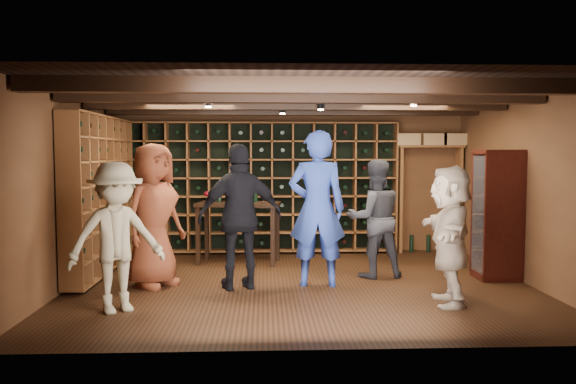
{
  "coord_description": "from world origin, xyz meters",
  "views": [
    {
      "loc": [
        -0.48,
        -7.33,
        1.74
      ],
      "look_at": [
        -0.16,
        0.2,
        1.21
      ],
      "focal_mm": 35.0,
      "sensor_mm": 36.0,
      "label": 1
    }
  ],
  "objects_px": {
    "guest_woman_black": "(241,217)",
    "guest_beige": "(450,235)",
    "display_cabinet": "(497,217)",
    "tasting_table": "(238,210)",
    "man_blue_shirt": "(317,209)",
    "guest_red_floral": "(154,215)",
    "guest_khaki": "(116,237)",
    "man_grey_suit": "(375,218)"
  },
  "relations": [
    {
      "from": "display_cabinet",
      "to": "tasting_table",
      "type": "distance_m",
      "value": 3.83
    },
    {
      "from": "man_grey_suit",
      "to": "guest_khaki",
      "type": "bearing_deg",
      "value": 20.8
    },
    {
      "from": "guest_beige",
      "to": "tasting_table",
      "type": "xyz_separation_m",
      "value": [
        -2.54,
        2.53,
        0.04
      ]
    },
    {
      "from": "man_blue_shirt",
      "to": "guest_woman_black",
      "type": "bearing_deg",
      "value": 11.9
    },
    {
      "from": "guest_red_floral",
      "to": "man_grey_suit",
      "type": "bearing_deg",
      "value": -48.04
    },
    {
      "from": "man_grey_suit",
      "to": "tasting_table",
      "type": "relative_size",
      "value": 1.21
    },
    {
      "from": "man_blue_shirt",
      "to": "guest_woman_black",
      "type": "distance_m",
      "value": 1.0
    },
    {
      "from": "guest_red_floral",
      "to": "tasting_table",
      "type": "distance_m",
      "value": 1.83
    },
    {
      "from": "display_cabinet",
      "to": "guest_khaki",
      "type": "xyz_separation_m",
      "value": [
        -4.8,
        -1.41,
        -0.04
      ]
    },
    {
      "from": "display_cabinet",
      "to": "guest_woman_black",
      "type": "relative_size",
      "value": 0.94
    },
    {
      "from": "display_cabinet",
      "to": "man_grey_suit",
      "type": "height_order",
      "value": "display_cabinet"
    },
    {
      "from": "guest_woman_black",
      "to": "man_blue_shirt",
      "type": "bearing_deg",
      "value": 172.61
    },
    {
      "from": "guest_red_floral",
      "to": "man_blue_shirt",
      "type": "bearing_deg",
      "value": -57.61
    },
    {
      "from": "tasting_table",
      "to": "guest_beige",
      "type": "bearing_deg",
      "value": -36.04
    },
    {
      "from": "man_blue_shirt",
      "to": "man_grey_suit",
      "type": "bearing_deg",
      "value": -147.13
    },
    {
      "from": "display_cabinet",
      "to": "guest_beige",
      "type": "relative_size",
      "value": 1.1
    },
    {
      "from": "display_cabinet",
      "to": "tasting_table",
      "type": "bearing_deg",
      "value": 160.41
    },
    {
      "from": "guest_red_floral",
      "to": "guest_beige",
      "type": "bearing_deg",
      "value": -72.12
    },
    {
      "from": "guest_red_floral",
      "to": "guest_khaki",
      "type": "height_order",
      "value": "guest_red_floral"
    },
    {
      "from": "guest_woman_black",
      "to": "guest_beige",
      "type": "relative_size",
      "value": 1.16
    },
    {
      "from": "tasting_table",
      "to": "guest_woman_black",
      "type": "bearing_deg",
      "value": -77.47
    },
    {
      "from": "display_cabinet",
      "to": "guest_woman_black",
      "type": "height_order",
      "value": "guest_woman_black"
    },
    {
      "from": "man_blue_shirt",
      "to": "display_cabinet",
      "type": "bearing_deg",
      "value": -169.89
    },
    {
      "from": "man_grey_suit",
      "to": "guest_beige",
      "type": "distance_m",
      "value": 1.56
    },
    {
      "from": "guest_woman_black",
      "to": "tasting_table",
      "type": "height_order",
      "value": "guest_woman_black"
    },
    {
      "from": "display_cabinet",
      "to": "man_blue_shirt",
      "type": "height_order",
      "value": "man_blue_shirt"
    },
    {
      "from": "display_cabinet",
      "to": "guest_red_floral",
      "type": "distance_m",
      "value": 4.64
    },
    {
      "from": "man_blue_shirt",
      "to": "guest_red_floral",
      "type": "bearing_deg",
      "value": 2.23
    },
    {
      "from": "man_grey_suit",
      "to": "guest_khaki",
      "type": "height_order",
      "value": "man_grey_suit"
    },
    {
      "from": "tasting_table",
      "to": "man_grey_suit",
      "type": "bearing_deg",
      "value": -20.18
    },
    {
      "from": "man_grey_suit",
      "to": "tasting_table",
      "type": "xyz_separation_m",
      "value": [
        -1.95,
        1.09,
        0.01
      ]
    },
    {
      "from": "guest_red_floral",
      "to": "tasting_table",
      "type": "xyz_separation_m",
      "value": [
        1.03,
        1.51,
        -0.09
      ]
    },
    {
      "from": "guest_khaki",
      "to": "guest_beige",
      "type": "distance_m",
      "value": 3.74
    },
    {
      "from": "display_cabinet",
      "to": "tasting_table",
      "type": "xyz_separation_m",
      "value": [
        -3.61,
        1.28,
        -0.02
      ]
    },
    {
      "from": "guest_red_floral",
      "to": "guest_khaki",
      "type": "xyz_separation_m",
      "value": [
        -0.17,
        -1.18,
        -0.11
      ]
    },
    {
      "from": "guest_khaki",
      "to": "tasting_table",
      "type": "height_order",
      "value": "guest_khaki"
    },
    {
      "from": "man_grey_suit",
      "to": "guest_beige",
      "type": "bearing_deg",
      "value": 105.79
    },
    {
      "from": "man_blue_shirt",
      "to": "guest_khaki",
      "type": "relative_size",
      "value": 1.24
    },
    {
      "from": "display_cabinet",
      "to": "man_grey_suit",
      "type": "xyz_separation_m",
      "value": [
        -1.65,
        0.2,
        -0.03
      ]
    },
    {
      "from": "guest_red_floral",
      "to": "guest_woman_black",
      "type": "relative_size",
      "value": 1.0
    },
    {
      "from": "display_cabinet",
      "to": "guest_red_floral",
      "type": "bearing_deg",
      "value": -177.18
    },
    {
      "from": "man_grey_suit",
      "to": "display_cabinet",
      "type": "bearing_deg",
      "value": 167.06
    }
  ]
}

